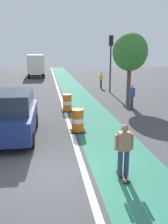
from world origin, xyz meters
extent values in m
plane|color=#424244|center=(0.00, 0.00, 0.00)|extent=(100.00, 100.00, 0.00)
cube|color=#2D755B|center=(2.40, 12.00, 0.00)|extent=(2.50, 80.00, 0.01)
cube|color=silver|center=(0.90, 12.00, 0.01)|extent=(0.20, 80.00, 0.01)
cube|color=black|center=(2.00, -0.48, 0.07)|extent=(0.23, 0.80, 0.02)
cylinder|color=silver|center=(1.93, -0.22, 0.06)|extent=(0.04, 0.11, 0.11)
cylinder|color=silver|center=(2.08, -0.22, 0.06)|extent=(0.04, 0.11, 0.11)
cylinder|color=silver|center=(1.93, -0.74, 0.06)|extent=(0.04, 0.11, 0.11)
cylinder|color=silver|center=(2.08, -0.74, 0.06)|extent=(0.04, 0.11, 0.11)
cylinder|color=#2D3851|center=(1.90, -0.48, 0.49)|extent=(0.15, 0.15, 0.82)
cylinder|color=#2D3851|center=(2.10, -0.48, 0.49)|extent=(0.15, 0.15, 0.82)
cube|color=#9E7051|center=(2.00, -0.48, 1.18)|extent=(0.36, 0.22, 0.56)
cylinder|color=#9E7051|center=(1.76, -0.48, 1.15)|extent=(0.09, 0.09, 0.48)
cylinder|color=#9E7051|center=(2.24, -0.48, 1.15)|extent=(0.09, 0.09, 0.48)
sphere|color=#9E7051|center=(2.00, -0.48, 1.58)|extent=(0.22, 0.22, 0.22)
cube|color=navy|center=(-1.68, 3.80, 0.79)|extent=(1.91, 4.63, 0.90)
cube|color=#232D38|center=(-1.68, 3.80, 1.64)|extent=(1.66, 2.88, 0.80)
cylinder|color=black|center=(-2.48, 5.24, 0.34)|extent=(0.29, 0.68, 0.68)
cylinder|color=black|center=(-0.84, 5.21, 0.34)|extent=(0.29, 0.68, 0.68)
cylinder|color=black|center=(-0.88, 2.36, 0.34)|extent=(0.29, 0.68, 0.68)
cylinder|color=orange|center=(1.21, 4.10, 0.25)|extent=(0.56, 0.56, 0.42)
cylinder|color=white|center=(1.21, 4.10, 0.57)|extent=(0.57, 0.57, 0.21)
cylinder|color=orange|center=(1.21, 4.10, 0.88)|extent=(0.56, 0.56, 0.42)
cube|color=black|center=(1.21, 4.10, 0.02)|extent=(0.73, 0.73, 0.04)
cylinder|color=orange|center=(1.06, 8.28, 0.25)|extent=(0.56, 0.56, 0.42)
cylinder|color=white|center=(1.06, 8.28, 0.57)|extent=(0.57, 0.57, 0.21)
cylinder|color=orange|center=(1.06, 8.28, 0.88)|extent=(0.56, 0.56, 0.42)
cube|color=black|center=(1.06, 8.28, 0.02)|extent=(0.73, 0.73, 0.04)
cube|color=silver|center=(-1.73, 29.81, 1.98)|extent=(2.60, 5.72, 2.50)
cube|color=#B21E19|center=(-1.94, 33.65, 1.53)|extent=(2.30, 2.02, 2.10)
cylinder|color=black|center=(-2.95, 33.40, 0.48)|extent=(0.35, 0.97, 0.96)
cylinder|color=black|center=(-0.90, 33.51, 0.48)|extent=(0.35, 0.97, 0.96)
cylinder|color=black|center=(-2.68, 28.35, 0.48)|extent=(0.35, 0.97, 0.96)
cylinder|color=black|center=(-0.62, 28.47, 0.48)|extent=(0.35, 0.97, 0.96)
cylinder|color=#2D2D2D|center=(5.60, 15.10, 2.10)|extent=(0.14, 0.14, 4.20)
cube|color=black|center=(5.60, 15.10, 4.65)|extent=(0.32, 0.32, 0.90)
sphere|color=red|center=(5.77, 15.10, 4.91)|extent=(0.16, 0.16, 0.16)
sphere|color=green|center=(5.77, 15.10, 4.39)|extent=(0.16, 0.16, 0.16)
cylinder|color=#33333D|center=(5.29, 8.16, 0.43)|extent=(0.20, 0.20, 0.86)
cube|color=#2D4CA5|center=(5.29, 8.16, 1.13)|extent=(0.34, 0.20, 0.54)
sphere|color=tan|center=(5.29, 8.16, 1.51)|extent=(0.20, 0.20, 0.20)
cylinder|color=#33333D|center=(5.37, 17.91, 0.43)|extent=(0.20, 0.20, 0.86)
cube|color=gold|center=(5.37, 17.91, 1.13)|extent=(0.34, 0.20, 0.54)
sphere|color=#9E7051|center=(5.37, 17.91, 1.51)|extent=(0.20, 0.20, 0.20)
cylinder|color=brown|center=(5.52, 9.61, 1.30)|extent=(0.28, 0.28, 2.60)
ellipsoid|color=#387A33|center=(5.52, 9.61, 3.70)|extent=(2.40, 2.40, 2.60)
camera|label=1|loc=(-0.16, -6.97, 3.74)|focal=39.36mm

